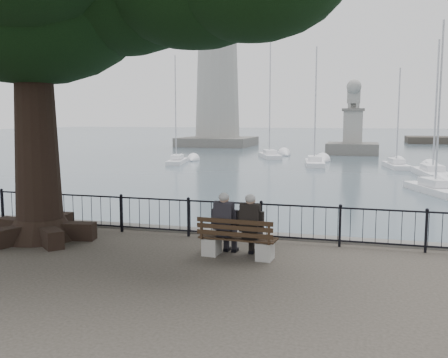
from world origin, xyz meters
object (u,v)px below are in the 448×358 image
(person_right, at_px, (252,228))
(bench, at_px, (237,243))
(lighthouse, at_px, (218,55))
(lion_monument, at_px, (353,136))
(person_left, at_px, (226,226))

(person_right, bearing_deg, bench, -165.41)
(person_right, xyz_separation_m, lighthouse, (-19.11, 61.07, 11.72))
(bench, xyz_separation_m, lighthouse, (-18.79, 61.15, 12.08))
(person_right, xyz_separation_m, lion_monument, (0.89, 49.01, 0.46))
(lion_monument, bearing_deg, person_left, -91.77)
(bench, relative_size, lighthouse, 0.06)
(person_right, bearing_deg, lighthouse, 107.38)
(bench, bearing_deg, lion_monument, 88.59)
(lighthouse, bearing_deg, person_left, -73.15)
(bench, distance_m, lighthouse, 65.11)
(lion_monument, bearing_deg, bench, -91.41)
(person_left, xyz_separation_m, lion_monument, (1.52, 48.97, 0.46))
(person_left, xyz_separation_m, person_right, (0.63, -0.04, 0.00))
(person_right, bearing_deg, person_left, 176.50)
(lighthouse, bearing_deg, bench, -72.92)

